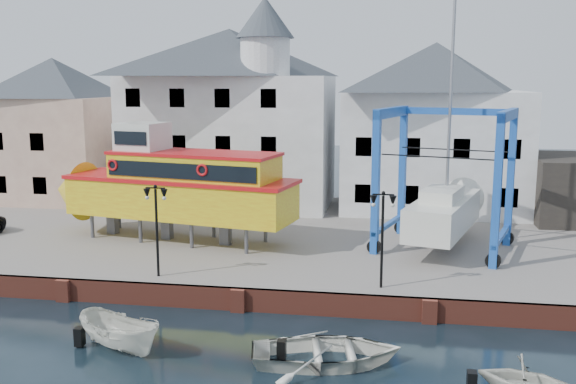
# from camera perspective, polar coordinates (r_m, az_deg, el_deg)

# --- Properties ---
(ground) EXTENTS (140.00, 140.00, 0.00)m
(ground) POSITION_cam_1_polar(r_m,az_deg,el_deg) (27.99, -4.44, -10.53)
(ground) COLOR black
(ground) RESTS_ON ground
(hardstanding) EXTENTS (44.00, 22.00, 1.00)m
(hardstanding) POSITION_cam_1_polar(r_m,az_deg,el_deg) (38.13, -0.50, -4.11)
(hardstanding) COLOR slate
(hardstanding) RESTS_ON ground
(quay_wall) EXTENTS (44.00, 0.47, 1.00)m
(quay_wall) POSITION_cam_1_polar(r_m,az_deg,el_deg) (27.91, -4.40, -9.49)
(quay_wall) COLOR brown
(quay_wall) RESTS_ON ground
(building_pink) EXTENTS (8.00, 7.00, 10.30)m
(building_pink) POSITION_cam_1_polar(r_m,az_deg,el_deg) (49.93, -19.93, 5.22)
(building_pink) COLOR tan
(building_pink) RESTS_ON hardstanding
(building_white_main) EXTENTS (14.00, 8.30, 14.00)m
(building_white_main) POSITION_cam_1_polar(r_m,az_deg,el_deg) (45.30, -5.01, 6.87)
(building_white_main) COLOR silver
(building_white_main) RESTS_ON hardstanding
(building_white_right) EXTENTS (12.00, 8.00, 11.20)m
(building_white_right) POSITION_cam_1_polar(r_m,az_deg,el_deg) (44.62, 12.82, 5.65)
(building_white_right) COLOR silver
(building_white_right) RESTS_ON hardstanding
(lamp_post_left) EXTENTS (1.12, 0.32, 4.20)m
(lamp_post_left) POSITION_cam_1_polar(r_m,az_deg,el_deg) (29.12, -11.65, -1.34)
(lamp_post_left) COLOR black
(lamp_post_left) RESTS_ON hardstanding
(lamp_post_right) EXTENTS (1.12, 0.32, 4.20)m
(lamp_post_right) POSITION_cam_1_polar(r_m,az_deg,el_deg) (27.22, 8.43, -2.04)
(lamp_post_right) COLOR black
(lamp_post_right) RESTS_ON hardstanding
(tour_boat) EXTENTS (15.19, 6.36, 6.44)m
(tour_boat) POSITION_cam_1_polar(r_m,az_deg,el_deg) (35.94, -10.77, 0.60)
(tour_boat) COLOR #59595E
(tour_boat) RESTS_ON hardstanding
(travel_lift) EXTENTS (7.76, 9.63, 14.11)m
(travel_lift) POSITION_cam_1_polar(r_m,az_deg,el_deg) (35.03, 13.98, -0.90)
(travel_lift) COLOR #19449E
(travel_lift) RESTS_ON hardstanding
(motorboat_a) EXTENTS (4.18, 3.06, 1.52)m
(motorboat_a) POSITION_cam_1_polar(r_m,az_deg,el_deg) (25.02, -14.64, -13.40)
(motorboat_a) COLOR silver
(motorboat_a) RESTS_ON ground
(motorboat_b) EXTENTS (5.87, 4.71, 1.08)m
(motorboat_b) POSITION_cam_1_polar(r_m,az_deg,el_deg) (23.24, 3.46, -14.97)
(motorboat_b) COLOR silver
(motorboat_b) RESTS_ON ground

